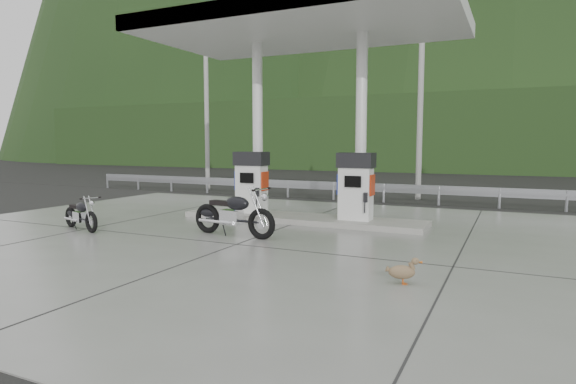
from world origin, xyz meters
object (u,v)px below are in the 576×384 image
at_px(gas_pump_left, 251,182).
at_px(motorcycle_right, 233,214).
at_px(gas_pump_right, 356,186).
at_px(motorcycle_left, 81,215).
at_px(duck, 402,272).

distance_m(gas_pump_left, motorcycle_right, 2.92).
xyz_separation_m(gas_pump_left, gas_pump_right, (3.20, 0.00, 0.00)).
relative_size(gas_pump_right, motorcycle_left, 1.11).
relative_size(gas_pump_left, duck, 3.56).
distance_m(gas_pump_left, duck, 7.44).
height_order(gas_pump_right, motorcycle_left, gas_pump_right).
height_order(motorcycle_left, motorcycle_right, motorcycle_right).
relative_size(motorcycle_right, duck, 4.30).
bearing_deg(motorcycle_left, duck, 9.06).
bearing_deg(gas_pump_left, gas_pump_right, 0.00).
relative_size(motorcycle_left, duck, 3.20).
relative_size(gas_pump_left, gas_pump_right, 1.00).
distance_m(motorcycle_left, motorcycle_right, 4.07).
distance_m(gas_pump_left, motorcycle_left, 4.72).
xyz_separation_m(gas_pump_left, motorcycle_left, (-2.93, -3.64, -0.67)).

